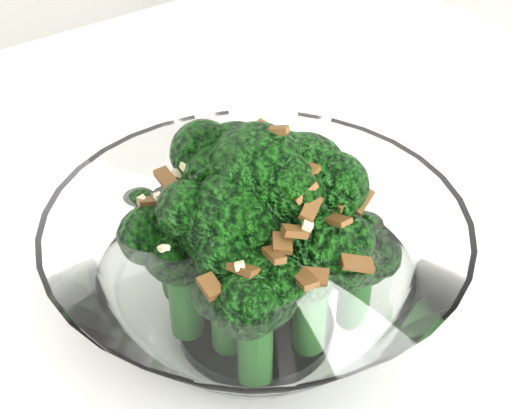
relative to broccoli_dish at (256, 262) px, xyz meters
The scene contains 1 object.
broccoli_dish is the anchor object (origin of this frame).
Camera 1 is at (0.05, -0.22, 1.12)m, focal length 55.00 mm.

